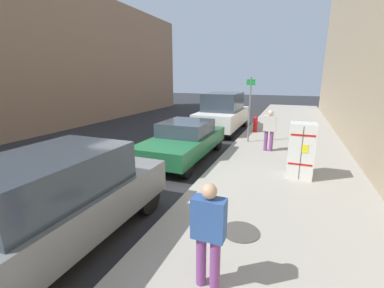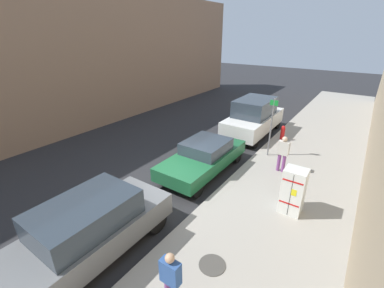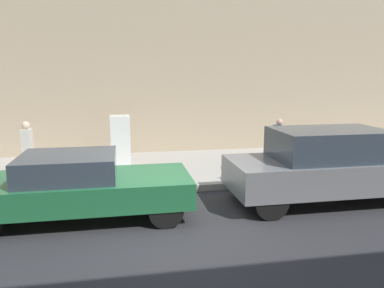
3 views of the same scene
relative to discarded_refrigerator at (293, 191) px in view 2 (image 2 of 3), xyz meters
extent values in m
plane|color=#28282B|center=(4.50, 0.91, -0.97)|extent=(80.00, 80.00, 0.00)
cube|color=#9E998E|center=(0.39, 0.91, -0.88)|extent=(4.49, 44.00, 0.18)
cube|color=#937056|center=(13.69, 0.91, 3.13)|extent=(2.34, 37.40, 8.20)
cube|color=silver|center=(0.00, 0.00, 0.00)|extent=(0.70, 0.60, 1.58)
cube|color=black|center=(0.00, 0.31, 0.00)|extent=(0.01, 0.01, 1.50)
cube|color=yellow|center=(-0.09, 0.31, 0.14)|extent=(0.16, 0.01, 0.22)
cube|color=red|center=(0.00, 0.31, 0.50)|extent=(0.63, 0.01, 0.05)
cube|color=red|center=(0.00, 0.31, -0.32)|extent=(0.63, 0.01, 0.05)
cylinder|color=#47443F|center=(1.01, 3.36, -0.78)|extent=(0.70, 0.70, 0.02)
cylinder|color=slate|center=(2.09, -3.72, 0.61)|extent=(0.07, 0.07, 2.80)
cube|color=#198C33|center=(2.09, -3.70, 1.81)|extent=(0.36, 0.02, 0.24)
cylinder|color=red|center=(2.09, -6.00, -0.43)|extent=(0.22, 0.22, 0.71)
sphere|color=red|center=(2.09, -6.00, -0.06)|extent=(0.20, 0.20, 0.20)
cube|color=#2D5193|center=(1.20, 4.78, 0.24)|extent=(0.44, 0.22, 0.56)
sphere|color=tan|center=(1.20, 4.78, 0.62)|extent=(0.20, 0.20, 0.20)
cylinder|color=#7A3D7F|center=(0.99, -2.51, -0.39)|extent=(0.14, 0.14, 0.79)
cylinder|color=#7A3D7F|center=(1.20, -2.51, -0.39)|extent=(0.14, 0.14, 0.79)
cube|color=beige|center=(1.10, -2.51, 0.29)|extent=(0.46, 0.22, 0.59)
sphere|color=beige|center=(1.10, -2.51, 0.70)|extent=(0.21, 0.21, 0.21)
cube|color=silver|center=(3.97, -6.38, -0.20)|extent=(2.04, 4.89, 0.85)
cube|color=#2D3842|center=(3.97, -6.38, 0.70)|extent=(1.79, 2.69, 0.95)
cylinder|color=black|center=(3.08, -4.53, -0.62)|extent=(0.22, 0.69, 0.69)
cylinder|color=black|center=(4.86, -4.53, -0.62)|extent=(0.22, 0.69, 0.69)
cylinder|color=black|center=(3.08, -8.23, -0.62)|extent=(0.22, 0.69, 0.69)
cylinder|color=black|center=(4.86, -8.23, -0.62)|extent=(0.22, 0.69, 0.69)
cube|color=#1E6038|center=(3.97, -0.83, -0.34)|extent=(1.89, 4.59, 0.55)
cube|color=#2D3842|center=(3.97, -1.06, 0.18)|extent=(1.66, 1.93, 0.50)
cylinder|color=black|center=(3.15, 0.87, -0.62)|extent=(0.22, 0.70, 0.70)
cylinder|color=black|center=(4.78, 0.87, -0.62)|extent=(0.22, 0.70, 0.70)
cylinder|color=black|center=(3.15, -2.52, -0.62)|extent=(0.22, 0.70, 0.70)
cylinder|color=black|center=(4.78, -2.52, -0.62)|extent=(0.22, 0.70, 0.70)
cube|color=slate|center=(3.97, 4.82, -0.25)|extent=(1.88, 4.69, 0.70)
cube|color=#2D3842|center=(3.97, 4.82, 0.45)|extent=(1.65, 2.58, 0.70)
cylinder|color=black|center=(4.78, 6.54, -0.60)|extent=(0.22, 0.73, 0.73)
cylinder|color=black|center=(3.16, 3.09, -0.60)|extent=(0.22, 0.73, 0.73)
cylinder|color=black|center=(4.78, 3.09, -0.60)|extent=(0.22, 0.73, 0.73)
camera|label=1|loc=(0.31, 7.61, 2.01)|focal=24.00mm
camera|label=2|loc=(-1.29, 7.59, 4.74)|focal=24.00mm
camera|label=3|loc=(11.83, 0.08, 2.05)|focal=35.00mm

